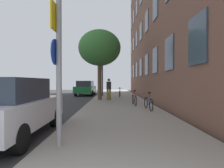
# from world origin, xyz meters

# --- Properties ---
(ground_plane) EXTENTS (41.80, 41.80, 0.00)m
(ground_plane) POSITION_xyz_m (-2.40, 15.00, 0.00)
(ground_plane) COLOR #332D28
(road_asphalt) EXTENTS (7.00, 38.00, 0.01)m
(road_asphalt) POSITION_xyz_m (-4.50, 15.00, 0.01)
(road_asphalt) COLOR #2D2D30
(road_asphalt) RESTS_ON ground
(sidewalk) EXTENTS (4.20, 38.00, 0.12)m
(sidewalk) POSITION_xyz_m (1.10, 15.00, 0.06)
(sidewalk) COLOR gray
(sidewalk) RESTS_ON ground
(sign_post) EXTENTS (0.15, 0.60, 3.30)m
(sign_post) POSITION_xyz_m (-0.55, 2.97, 2.01)
(sign_post) COLOR gray
(sign_post) RESTS_ON sidewalk
(traffic_light) EXTENTS (0.43, 0.24, 3.37)m
(traffic_light) POSITION_xyz_m (-0.44, 18.36, 2.44)
(traffic_light) COLOR black
(traffic_light) RESTS_ON sidewalk
(tree_near) EXTENTS (3.32, 3.32, 5.50)m
(tree_near) POSITION_xyz_m (-0.35, 14.16, 4.18)
(tree_near) COLOR brown
(tree_near) RESTS_ON sidewalk
(bicycle_0) EXTENTS (0.42, 1.61, 0.90)m
(bicycle_0) POSITION_xyz_m (2.46, 8.50, 0.47)
(bicycle_0) COLOR black
(bicycle_0) RESTS_ON sidewalk
(bicycle_1) EXTENTS (0.42, 1.59, 0.92)m
(bicycle_1) POSITION_xyz_m (1.97, 10.48, 0.48)
(bicycle_1) COLOR black
(bicycle_1) RESTS_ON sidewalk
(bicycle_2) EXTENTS (0.42, 1.63, 0.89)m
(bicycle_2) POSITION_xyz_m (1.36, 16.85, 0.47)
(bicycle_2) COLOR black
(bicycle_2) RESTS_ON sidewalk
(pedestrian_0) EXTENTS (0.53, 0.53, 1.67)m
(pedestrian_0) POSITION_xyz_m (0.38, 14.05, 1.07)
(pedestrian_0) COLOR olive
(pedestrian_0) RESTS_ON sidewalk
(car_0) EXTENTS (1.82, 4.00, 1.62)m
(car_0) POSITION_xyz_m (-2.12, 4.03, 0.84)
(car_0) COLOR silver
(car_0) RESTS_ON road_asphalt
(car_1) EXTENTS (1.99, 4.52, 1.62)m
(car_1) POSITION_xyz_m (-2.34, 20.57, 0.84)
(car_1) COLOR #19662D
(car_1) RESTS_ON road_asphalt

